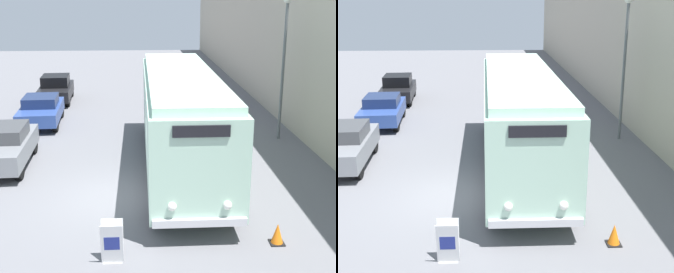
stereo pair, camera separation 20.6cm
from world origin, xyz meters
The scene contains 9 objects.
ground_plane centered at (0.00, 0.00, 0.00)m, with size 80.00×80.00×0.00m, color slate.
building_wall_right centered at (7.49, 10.00, 3.78)m, with size 0.30×60.00×7.56m.
vintage_bus centered at (1.89, 2.45, 1.96)m, with size 2.44×11.12×3.46m.
sign_board centered at (-0.20, -3.63, 0.50)m, with size 0.51×0.38×1.02m.
streetlamp centered at (6.45, 5.79, 3.93)m, with size 0.36×0.36×6.00m.
parked_car_near centered at (-4.38, 3.03, 0.77)m, with size 1.87×4.19×1.48m.
parked_car_mid centered at (-4.21, 8.69, 0.72)m, with size 2.04×4.11×1.38m.
parked_car_far centered at (-4.36, 13.76, 0.76)m, with size 2.00×4.17×1.52m.
traffic_cone centered at (3.85, -3.03, 0.26)m, with size 0.36×0.36×0.54m.
Camera 1 is at (0.50, -13.26, 5.95)m, focal length 50.00 mm.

